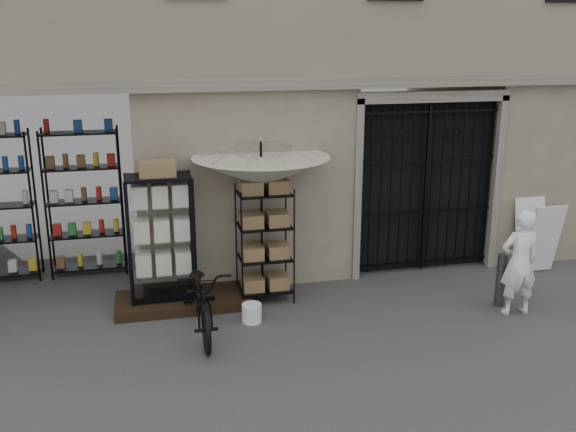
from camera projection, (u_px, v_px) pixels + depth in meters
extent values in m
plane|color=black|center=(368.00, 334.00, 8.81)|extent=(80.00, 80.00, 0.00)
cube|color=gray|center=(299.00, 2.00, 11.31)|extent=(14.00, 4.00, 9.00)
cube|color=black|center=(38.00, 198.00, 10.03)|extent=(3.00, 1.70, 3.00)
cube|color=black|center=(40.00, 205.00, 10.56)|extent=(2.70, 0.50, 2.50)
cube|color=black|center=(422.00, 184.00, 10.91)|extent=(2.50, 0.06, 3.00)
cube|color=black|center=(426.00, 189.00, 10.77)|extent=(0.05, 0.05, 2.80)
cube|color=black|center=(183.00, 301.00, 9.72)|extent=(2.00, 0.90, 0.15)
cube|color=black|center=(164.00, 292.00, 9.70)|extent=(0.99, 0.68, 0.10)
cube|color=silver|center=(165.00, 243.00, 9.20)|extent=(0.86, 0.12, 1.73)
cube|color=silver|center=(162.00, 244.00, 9.49)|extent=(0.83, 0.51, 1.45)
cube|color=olive|center=(158.00, 172.00, 9.19)|extent=(0.56, 0.45, 0.21)
cube|color=black|center=(265.00, 244.00, 9.73)|extent=(0.93, 0.80, 1.80)
cube|color=olive|center=(265.00, 247.00, 9.75)|extent=(0.79, 0.65, 1.35)
cylinder|color=black|center=(262.00, 221.00, 9.76)|extent=(0.05, 0.05, 2.45)
imported|color=#BAB2A1|center=(261.00, 164.00, 9.52)|extent=(2.29, 2.31, 1.65)
cylinder|color=white|center=(252.00, 313.00, 9.15)|extent=(0.32, 0.32, 0.27)
imported|color=black|center=(203.00, 331.00, 8.89)|extent=(0.69, 1.03, 1.96)
cylinder|color=#43484D|center=(501.00, 280.00, 9.63)|extent=(0.18, 0.18, 0.82)
imported|color=white|center=(514.00, 313.00, 9.47)|extent=(0.62, 1.60, 0.38)
cube|color=silver|center=(544.00, 239.00, 10.82)|extent=(0.58, 0.30, 1.22)
cube|color=silver|center=(531.00, 233.00, 11.17)|extent=(0.58, 0.30, 1.22)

